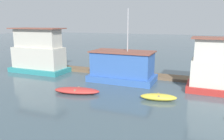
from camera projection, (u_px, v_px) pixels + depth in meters
ground_plane at (115, 81)px, 23.97m from camera, size 200.00×200.00×0.00m
dock_walkway at (125, 73)px, 26.74m from camera, size 33.80×2.05×0.30m
houseboat_teal at (38, 53)px, 27.81m from camera, size 7.45×3.45×5.60m
houseboat_blue at (122, 67)px, 23.62m from camera, size 7.04×3.87×7.66m
dinghy_red at (77, 91)px, 19.64m from camera, size 4.40×2.34×0.51m
dinghy_yellow at (158, 97)px, 17.89m from camera, size 3.10×1.61×0.54m
mooring_post_far_left at (91, 68)px, 26.97m from camera, size 0.29×0.29×1.40m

